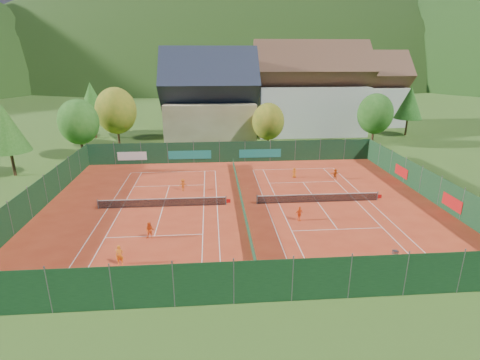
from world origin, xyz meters
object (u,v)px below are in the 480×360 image
object	(u,v)px
player_left_near	(120,255)
player_right_far_b	(335,174)
hotel_block_a	(309,94)
player_right_near	(299,214)
player_left_far	(183,185)
chalet	(210,103)
player_right_far_a	(294,173)
hotel_block_b	(364,93)
ball_hopper	(395,252)
player_left_mid	(150,230)

from	to	relation	value
player_left_near	player_right_far_b	bearing A→B (deg)	37.74
hotel_block_a	player_right_near	xyz separation A→B (m)	(-10.99, -40.28, -6.68)
player_left_near	player_right_far_b	size ratio (longest dim) A/B	1.14
player_left_far	player_right_near	world-z (taller)	player_left_far
chalet	player_right_far_a	size ratio (longest dim) A/B	12.92
player_right_near	hotel_block_b	bearing A→B (deg)	39.50
hotel_block_a	player_right_near	size ratio (longest dim) A/B	15.42
chalet	hotel_block_b	xyz separation A→B (m)	(33.00, 14.00, -0.01)
player_right_far_b	player_left_far	bearing A→B (deg)	-2.26
chalet	hotel_block_b	world-z (taller)	chalet
hotel_block_a	hotel_block_b	distance (m)	16.14
player_left_near	player_left_far	distance (m)	15.85
player_right_far_b	hotel_block_b	bearing A→B (deg)	-126.24
hotel_block_b	player_left_near	xyz separation A→B (m)	(-39.86, -54.78, -5.85)
hotel_block_a	player_left_near	size ratio (longest dim) A/B	14.07
hotel_block_b	player_left_far	bearing A→B (deg)	-132.66
chalet	player_right_far_b	size ratio (longest dim) A/B	12.04
hotel_block_b	player_right_near	size ratio (longest dim) A/B	12.33
chalet	player_left_far	xyz separation A→B (m)	(-3.25, -25.35, -5.92)
player_left_far	player_right_near	distance (m)	14.38
hotel_block_b	player_right_far_b	size ratio (longest dim) A/B	12.84
chalet	hotel_block_a	xyz separation A→B (m)	(19.00, 6.00, 0.76)
ball_hopper	hotel_block_b	bearing A→B (deg)	70.82
player_left_mid	player_right_near	xyz separation A→B (m)	(13.29, 2.50, -0.04)
player_right_far_a	player_right_far_b	size ratio (longest dim) A/B	0.93
ball_hopper	player_left_near	world-z (taller)	player_left_near
player_left_far	player_right_far_a	size ratio (longest dim) A/B	1.12
hotel_block_a	player_right_far_b	world-z (taller)	hotel_block_a
player_left_far	player_right_far_b	world-z (taller)	player_left_far
hotel_block_b	player_right_near	bearing A→B (deg)	-117.36
hotel_block_b	player_left_far	xyz separation A→B (m)	(-36.25, -39.35, -5.92)
player_right_near	player_right_far_b	bearing A→B (deg)	34.98
chalet	player_right_far_a	xyz separation A→B (m)	(10.32, -21.67, -6.00)
hotel_block_a	player_right_near	bearing A→B (deg)	-105.26
player_left_far	player_left_mid	bearing A→B (deg)	75.72
ball_hopper	player_right_far_b	world-z (taller)	player_right_far_b
player_left_near	player_right_far_a	xyz separation A→B (m)	(17.18, 19.11, -0.14)
chalet	player_right_far_b	distance (m)	27.97
player_left_far	player_right_far_a	bearing A→B (deg)	-169.10
chalet	player_right_near	distance (m)	35.70
player_right_far_b	chalet	bearing A→B (deg)	-66.57
hotel_block_a	player_left_mid	size ratio (longest dim) A/B	14.60
chalet	hotel_block_a	world-z (taller)	hotel_block_a
ball_hopper	hotel_block_a	bearing A→B (deg)	83.59
chalet	hotel_block_b	size ratio (longest dim) A/B	0.94
player_left_mid	player_right_near	world-z (taller)	player_left_mid
player_left_near	player_right_near	bearing A→B (deg)	22.04
hotel_block_b	ball_hopper	distance (m)	59.22
player_left_far	player_right_far_b	bearing A→B (deg)	-176.11
hotel_block_b	player_right_near	xyz separation A→B (m)	(-24.99, -48.28, -5.92)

